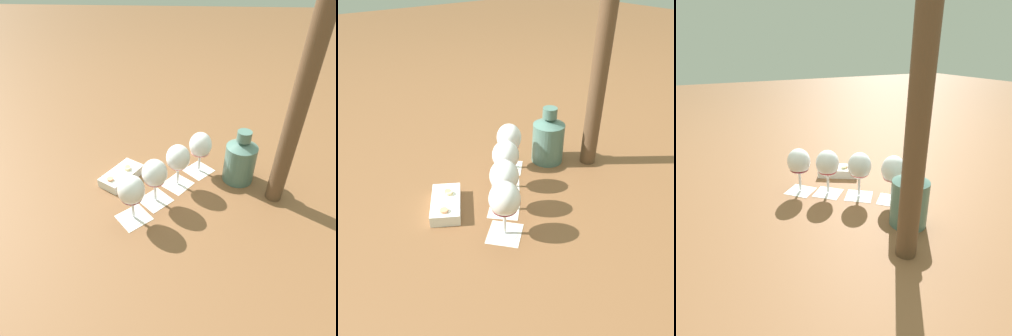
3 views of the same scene
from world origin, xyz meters
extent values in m
plane|color=brown|center=(0.00, 0.00, 0.00)|extent=(8.00, 8.00, 0.00)
cube|color=silver|center=(-0.12, -0.14, 0.00)|extent=(0.14, 0.14, 0.00)
cube|color=silver|center=(-0.03, -0.05, 0.00)|extent=(0.13, 0.14, 0.00)
cube|color=silver|center=(0.04, 0.05, 0.00)|extent=(0.14, 0.14, 0.00)
cube|color=silver|center=(0.11, 0.14, 0.00)|extent=(0.14, 0.14, 0.00)
cylinder|color=white|center=(-0.12, -0.14, 0.00)|extent=(0.07, 0.07, 0.01)
cylinder|color=white|center=(-0.12, -0.14, 0.04)|extent=(0.01, 0.01, 0.07)
ellipsoid|color=white|center=(-0.12, -0.14, 0.12)|extent=(0.09, 0.09, 0.10)
ellipsoid|color=pink|center=(-0.12, -0.14, 0.09)|extent=(0.07, 0.07, 0.02)
cylinder|color=white|center=(-0.03, -0.05, 0.00)|extent=(0.07, 0.07, 0.01)
cylinder|color=white|center=(-0.03, -0.05, 0.04)|extent=(0.01, 0.01, 0.07)
ellipsoid|color=white|center=(-0.03, -0.05, 0.12)|extent=(0.09, 0.09, 0.10)
ellipsoid|color=#CA4F59|center=(-0.03, -0.05, 0.10)|extent=(0.07, 0.07, 0.03)
cylinder|color=white|center=(0.04, 0.05, 0.00)|extent=(0.07, 0.07, 0.01)
cylinder|color=white|center=(0.04, 0.05, 0.04)|extent=(0.01, 0.01, 0.07)
ellipsoid|color=white|center=(0.04, 0.05, 0.12)|extent=(0.09, 0.09, 0.10)
ellipsoid|color=#A7323C|center=(0.04, 0.05, 0.10)|extent=(0.07, 0.07, 0.03)
cylinder|color=white|center=(0.11, 0.14, 0.00)|extent=(0.07, 0.07, 0.01)
cylinder|color=white|center=(0.11, 0.14, 0.04)|extent=(0.01, 0.01, 0.07)
ellipsoid|color=white|center=(0.11, 0.14, 0.12)|extent=(0.09, 0.09, 0.10)
ellipsoid|color=maroon|center=(0.11, 0.14, 0.09)|extent=(0.07, 0.07, 0.03)
cylinder|color=#4C7066|center=(-0.27, -0.10, 0.07)|extent=(0.12, 0.12, 0.15)
cone|color=#4C7066|center=(-0.27, -0.10, 0.16)|extent=(0.12, 0.12, 0.03)
cylinder|color=#4C7066|center=(-0.27, -0.10, 0.19)|extent=(0.05, 0.05, 0.04)
cube|color=white|center=(0.18, -0.06, 0.02)|extent=(0.16, 0.19, 0.04)
cylinder|color=tan|center=(0.22, -0.01, 0.04)|extent=(0.02, 0.02, 0.01)
cylinder|color=tan|center=(0.16, -0.09, 0.04)|extent=(0.02, 0.02, 0.01)
cylinder|color=beige|center=(0.16, -0.08, 0.04)|extent=(0.02, 0.02, 0.01)
cylinder|color=brown|center=(-0.39, 0.00, 0.39)|extent=(0.06, 0.06, 0.79)
camera|label=1|loc=(-0.05, 0.83, 0.75)|focal=32.00mm
camera|label=2|loc=(0.55, 0.75, 0.70)|focal=38.00mm
camera|label=3|loc=(-0.91, 0.45, 0.53)|focal=32.00mm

